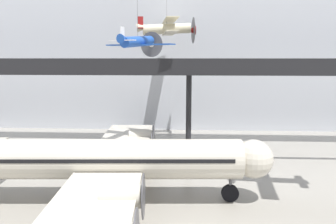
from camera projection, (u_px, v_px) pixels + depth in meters
hangar_back_wall at (189, 29)px, 47.81m from camera, size 140.00×3.00×29.69m
mezzanine_walkway at (189, 72)px, 40.12m from camera, size 110.00×3.20×10.59m
airliner_silver_main at (100, 160)px, 24.17m from camera, size 26.07×29.57×8.93m
suspended_plane_blue_trainer at (138, 42)px, 29.64m from camera, size 6.67×5.81×12.39m
suspended_plane_cream_biplane at (167, 29)px, 40.70m from camera, size 7.46×9.11×10.80m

